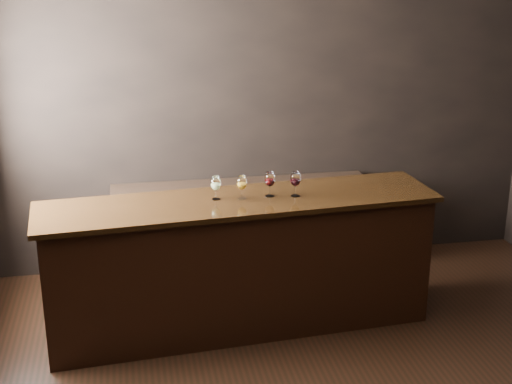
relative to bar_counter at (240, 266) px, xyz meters
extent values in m
cube|color=black|center=(0.46, 1.26, 0.89)|extent=(5.00, 0.02, 2.80)
cube|color=black|center=(0.00, 0.00, 0.00)|extent=(2.94, 0.85, 1.02)
cube|color=black|center=(0.00, 0.00, 0.53)|extent=(3.04, 0.92, 0.04)
cube|color=black|center=(0.19, 1.04, -0.09)|extent=(2.31, 0.40, 0.83)
cylinder|color=white|center=(-0.17, 0.03, 0.55)|extent=(0.06, 0.06, 0.00)
cylinder|color=white|center=(-0.17, 0.03, 0.58)|extent=(0.01, 0.01, 0.07)
ellipsoid|color=white|center=(-0.17, 0.03, 0.67)|extent=(0.08, 0.08, 0.11)
cylinder|color=white|center=(-0.17, 0.03, 0.72)|extent=(0.06, 0.06, 0.01)
ellipsoid|color=#DDE786|center=(-0.17, 0.03, 0.65)|extent=(0.06, 0.06, 0.05)
cylinder|color=white|center=(0.02, 0.01, 0.55)|extent=(0.06, 0.06, 0.00)
cylinder|color=white|center=(0.02, 0.01, 0.58)|extent=(0.01, 0.01, 0.07)
ellipsoid|color=white|center=(0.02, 0.01, 0.67)|extent=(0.08, 0.08, 0.11)
cylinder|color=white|center=(0.02, 0.01, 0.72)|extent=(0.06, 0.06, 0.01)
ellipsoid|color=orange|center=(0.02, 0.01, 0.65)|extent=(0.06, 0.06, 0.05)
cylinder|color=white|center=(0.24, 0.03, 0.55)|extent=(0.07, 0.07, 0.00)
cylinder|color=white|center=(0.24, 0.03, 0.59)|extent=(0.01, 0.01, 0.07)
ellipsoid|color=white|center=(0.24, 0.03, 0.68)|extent=(0.08, 0.08, 0.12)
cylinder|color=white|center=(0.24, 0.03, 0.73)|extent=(0.06, 0.06, 0.01)
ellipsoid|color=black|center=(0.24, 0.03, 0.66)|extent=(0.06, 0.06, 0.05)
cylinder|color=white|center=(0.43, 0.00, 0.55)|extent=(0.07, 0.07, 0.00)
cylinder|color=white|center=(0.43, 0.00, 0.59)|extent=(0.01, 0.01, 0.07)
ellipsoid|color=white|center=(0.43, 0.00, 0.68)|extent=(0.08, 0.08, 0.11)
cylinder|color=white|center=(0.43, 0.00, 0.73)|extent=(0.06, 0.06, 0.01)
ellipsoid|color=black|center=(0.43, 0.00, 0.66)|extent=(0.06, 0.06, 0.05)
camera|label=1|loc=(-0.80, -4.94, 2.29)|focal=50.00mm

